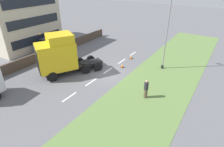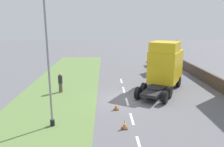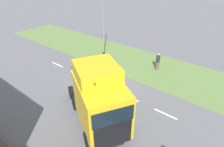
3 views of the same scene
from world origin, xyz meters
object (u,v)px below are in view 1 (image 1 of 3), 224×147
object	(u,v)px
pedestrian	(146,89)
lamp_post	(165,38)
traffic_cone_trailing	(131,57)
parked_car	(50,45)
traffic_cone_lead	(122,65)
lorry_cab	(59,55)

from	to	relation	value
pedestrian	lamp_post	bearing A→B (deg)	-82.67
pedestrian	traffic_cone_trailing	xyz separation A→B (m)	(5.27, -7.26, -0.61)
parked_car	lamp_post	world-z (taller)	lamp_post
pedestrian	parked_car	bearing A→B (deg)	-11.71
parked_car	lamp_post	size ratio (longest dim) A/B	0.56
traffic_cone_lead	pedestrian	bearing A→B (deg)	138.82
lorry_cab	traffic_cone_lead	bearing A→B (deg)	-103.92
lamp_post	traffic_cone_lead	size ratio (longest dim) A/B	13.74
lorry_cab	parked_car	xyz separation A→B (m)	(6.76, -4.31, -1.33)
traffic_cone_lead	traffic_cone_trailing	size ratio (longest dim) A/B	1.00
traffic_cone_lead	traffic_cone_trailing	distance (m)	2.98
lorry_cab	lamp_post	xyz separation A→B (m)	(-8.99, -7.59, 1.48)
lorry_cab	pedestrian	bearing A→B (deg)	-145.18
lorry_cab	traffic_cone_lead	size ratio (longest dim) A/B	12.35
lamp_post	traffic_cone_lead	bearing A→B (deg)	30.83
parked_car	lamp_post	bearing A→B (deg)	-166.57
lorry_cab	parked_car	world-z (taller)	lorry_cab
lorry_cab	traffic_cone_lead	xyz separation A→B (m)	(-4.94, -5.17, -2.01)
lorry_cab	pedestrian	xyz separation A→B (m)	(-9.85, -0.87, -1.40)
parked_car	traffic_cone_trailing	size ratio (longest dim) A/B	7.63
parked_car	traffic_cone_trailing	xyz separation A→B (m)	(-11.34, -3.82, -0.68)
lorry_cab	parked_car	distance (m)	8.13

